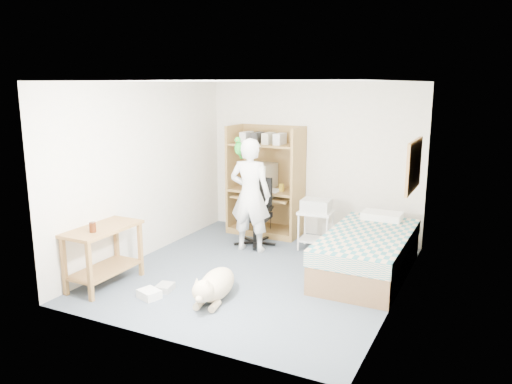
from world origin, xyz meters
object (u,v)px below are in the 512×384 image
Objects in this scene: person at (250,195)px; printer_cart at (316,224)px; computer_hutch at (267,185)px; side_desk at (104,247)px; office_chair at (256,221)px; bed at (368,253)px; dog at (215,285)px.

person reaches higher than printer_cart.
printer_cart is (1.04, -0.46, -0.42)m from computer_hutch.
side_desk is at bearing -131.02° from printer_cart.
person is (0.06, -0.31, 0.49)m from office_chair.
dog is (-1.39, -1.59, -0.11)m from bed.
bed is 1.95m from office_chair.
person is (0.17, -0.93, 0.03)m from computer_hutch.
side_desk reaches higher than bed.
printer_cart is at bearing -158.30° from person.
computer_hutch is 1.80× the size of side_desk.
office_chair is 1.72× the size of printer_cart.
side_desk is (-2.85, -1.82, 0.21)m from bed.
office_chair reaches higher than bed.
side_desk is 2.28m from person.
computer_hutch is 1.06× the size of person.
computer_hutch is 0.78m from office_chair.
side_desk is at bearing -147.50° from bed.
computer_hutch is 2.85m from dog.
computer_hutch reaches higher than printer_cart.
computer_hutch is 0.89× the size of bed.
dog is 1.82× the size of printer_cart.
bed reaches higher than printer_cart.
person is at bearing 94.23° from dog.
side_desk is at bearing 56.13° from person.
person is (-1.83, 0.19, 0.56)m from bed.
bed is at bearing 39.19° from dog.
person is at bearing -155.11° from printer_cart.
side_desk is 1.67× the size of printer_cart.
person reaches higher than bed.
bed is 3.39m from side_desk.
dog is at bearing -131.20° from bed.
bed is 2.02× the size of side_desk.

